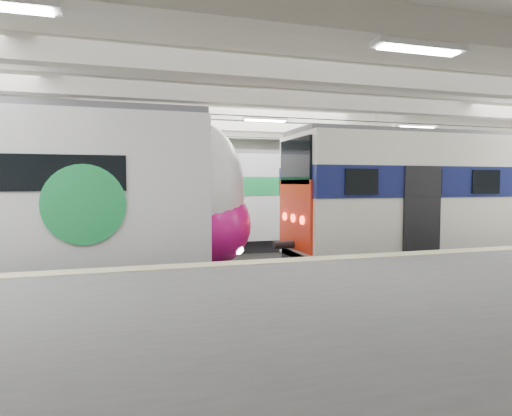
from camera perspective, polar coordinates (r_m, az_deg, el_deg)
name	(u,v)px	position (r m, az deg, el deg)	size (l,w,h in m)	color
station_hall	(310,165)	(11.07, 7.17, 5.69)	(36.00, 24.00, 5.75)	black
older_rer	(475,197)	(16.42, 27.17, 1.33)	(13.36, 2.95, 4.41)	silver
far_train	(172,200)	(17.46, -11.15, 1.11)	(12.75, 2.97, 4.10)	silver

